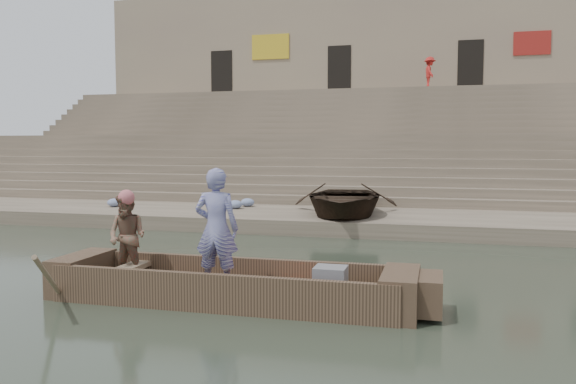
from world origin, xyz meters
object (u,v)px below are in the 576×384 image
at_px(rowing_man, 127,237).
at_px(pedestrian, 430,73).
at_px(main_rowboat, 230,294).
at_px(television, 330,280).
at_px(standing_man, 217,229).
at_px(beached_rowboat, 343,199).

height_order(rowing_man, pedestrian, pedestrian).
relative_size(main_rowboat, television, 10.87).
bearing_deg(television, standing_man, -175.80).
bearing_deg(rowing_man, standing_man, -1.93).
xyz_separation_m(television, pedestrian, (0.91, 22.16, 5.57)).
bearing_deg(main_rowboat, rowing_man, 176.24).
relative_size(television, pedestrian, 0.29).
relative_size(standing_man, television, 3.96).
relative_size(main_rowboat, pedestrian, 3.17).
height_order(main_rowboat, rowing_man, rowing_man).
xyz_separation_m(rowing_man, beached_rowboat, (2.20, 7.99, -0.06)).
distance_m(beached_rowboat, pedestrian, 15.10).
bearing_deg(standing_man, rowing_man, -12.38).
distance_m(television, beached_rowboat, 8.20).
height_order(main_rowboat, beached_rowboat, beached_rowboat).
bearing_deg(television, beached_rowboat, 97.91).
bearing_deg(pedestrian, beached_rowboat, 160.16).
bearing_deg(television, rowing_man, 177.98).
distance_m(main_rowboat, beached_rowboat, 8.15).
distance_m(main_rowboat, pedestrian, 23.06).
distance_m(main_rowboat, rowing_man, 1.96).
bearing_deg(standing_man, pedestrian, -100.61).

